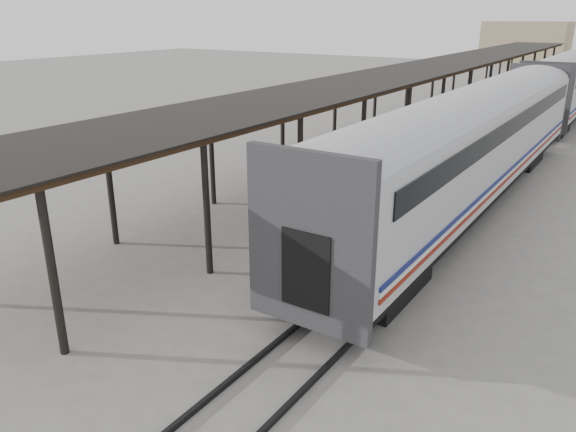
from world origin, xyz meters
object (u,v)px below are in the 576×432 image
Objects in this scene: baggage_cart at (304,256)px; pedestrian at (394,140)px; luggage_tug at (433,135)px; porter at (294,225)px.

baggage_cart is 15.14m from pedestrian.
baggage_cart is 1.32× the size of pedestrian.
luggage_tug is 19.22m from porter.
pedestrian is (-3.65, 15.37, -0.88)m from porter.
pedestrian reaches higher than baggage_cart.
pedestrian is at bearing -92.65° from luggage_tug.
baggage_cart is 1.34× the size of luggage_tug.
pedestrian is (-0.89, -3.63, 0.26)m from luggage_tug.
luggage_tug is at bearing 14.80° from porter.
porter is (2.76, -18.99, 1.14)m from luggage_tug.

